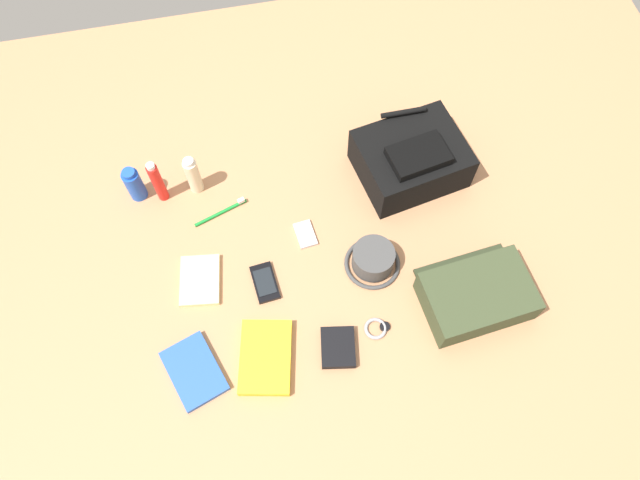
{
  "coord_description": "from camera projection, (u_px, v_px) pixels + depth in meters",
  "views": [
    {
      "loc": [
        -0.16,
        -0.74,
        1.57
      ],
      "look_at": [
        0.0,
        0.0,
        0.04
      ],
      "focal_mm": 33.61,
      "sensor_mm": 36.0,
      "label": 1
    }
  ],
  "objects": [
    {
      "name": "backpack",
      "position": [
        411.0,
        159.0,
        1.8
      ],
      "size": [
        0.34,
        0.3,
        0.16
      ],
      "color": "black",
      "rests_on": "ground_plane"
    },
    {
      "name": "travel_guidebook",
      "position": [
        266.0,
        357.0,
        1.59
      ],
      "size": [
        0.17,
        0.22,
        0.03
      ],
      "color": "yellow",
      "rests_on": "ground_plane"
    },
    {
      "name": "ground_plane",
      "position": [
        320.0,
        248.0,
        1.75
      ],
      "size": [
        2.64,
        2.02,
        0.02
      ],
      "primitive_type": "cube",
      "color": "tan",
      "rests_on": "ground"
    },
    {
      "name": "lotion_bottle",
      "position": [
        193.0,
        175.0,
        1.77
      ],
      "size": [
        0.04,
        0.04,
        0.15
      ],
      "color": "beige",
      "rests_on": "ground_plane"
    },
    {
      "name": "toothbrush",
      "position": [
        224.0,
        211.0,
        1.79
      ],
      "size": [
        0.16,
        0.06,
        0.02
      ],
      "color": "#198C33",
      "rests_on": "ground_plane"
    },
    {
      "name": "cell_phone",
      "position": [
        265.0,
        283.0,
        1.69
      ],
      "size": [
        0.07,
        0.12,
        0.01
      ],
      "color": "black",
      "rests_on": "ground_plane"
    },
    {
      "name": "sunscreen_spray",
      "position": [
        158.0,
        182.0,
        1.74
      ],
      "size": [
        0.03,
        0.03,
        0.17
      ],
      "color": "red",
      "rests_on": "ground_plane"
    },
    {
      "name": "wristwatch",
      "position": [
        377.0,
        328.0,
        1.63
      ],
      "size": [
        0.07,
        0.06,
        0.01
      ],
      "color": "#99999E",
      "rests_on": "ground_plane"
    },
    {
      "name": "toiletry_pouch",
      "position": [
        476.0,
        295.0,
        1.63
      ],
      "size": [
        0.3,
        0.26,
        0.09
      ],
      "color": "#384228",
      "rests_on": "ground_plane"
    },
    {
      "name": "wallet",
      "position": [
        338.0,
        347.0,
        1.6
      ],
      "size": [
        0.11,
        0.12,
        0.02
      ],
      "primitive_type": "cube",
      "rotation": [
        0.0,
        0.0,
        -0.17
      ],
      "color": "black",
      "rests_on": "ground_plane"
    },
    {
      "name": "deodorant_spray",
      "position": [
        134.0,
        184.0,
        1.77
      ],
      "size": [
        0.05,
        0.05,
        0.13
      ],
      "color": "blue",
      "rests_on": "ground_plane"
    },
    {
      "name": "paperback_novel",
      "position": [
        194.0,
        371.0,
        1.57
      ],
      "size": [
        0.17,
        0.21,
        0.02
      ],
      "color": "blue",
      "rests_on": "ground_plane"
    },
    {
      "name": "media_player",
      "position": [
        305.0,
        234.0,
        1.76
      ],
      "size": [
        0.06,
        0.09,
        0.01
      ],
      "color": "#B7B7BC",
      "rests_on": "ground_plane"
    },
    {
      "name": "notepad",
      "position": [
        200.0,
        280.0,
        1.69
      ],
      "size": [
        0.13,
        0.16,
        0.02
      ],
      "primitive_type": "cube",
      "rotation": [
        0.0,
        0.0,
        -0.14
      ],
      "color": "beige",
      "rests_on": "ground_plane"
    },
    {
      "name": "bucket_hat",
      "position": [
        373.0,
        260.0,
        1.69
      ],
      "size": [
        0.16,
        0.16,
        0.08
      ],
      "color": "#444444",
      "rests_on": "ground_plane"
    }
  ]
}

